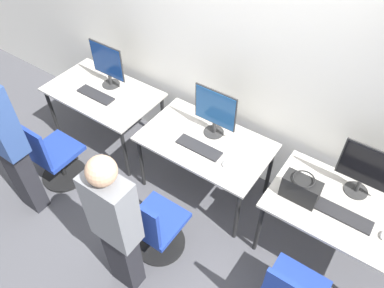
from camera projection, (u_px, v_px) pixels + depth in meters
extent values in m
plane|color=#4C4C51|center=(184.00, 212.00, 3.83)|extent=(20.00, 20.00, 0.00)
cube|color=silver|center=(238.00, 54.00, 3.33)|extent=(12.00, 0.05, 2.80)
cube|color=#BCB7AD|center=(102.00, 92.00, 4.08)|extent=(1.23, 0.75, 0.02)
cylinder|color=black|center=(53.00, 114.00, 4.38)|extent=(0.04, 0.04, 0.69)
cylinder|color=black|center=(125.00, 154.00, 3.92)|extent=(0.04, 0.04, 0.69)
cylinder|color=black|center=(93.00, 86.00, 4.75)|extent=(0.04, 0.04, 0.69)
cylinder|color=black|center=(163.00, 120.00, 4.30)|extent=(0.04, 0.04, 0.69)
cylinder|color=#2D2D2D|center=(111.00, 84.00, 4.15)|extent=(0.20, 0.20, 0.01)
cylinder|color=#2D2D2D|center=(110.00, 79.00, 4.11)|extent=(0.04, 0.04, 0.12)
cube|color=#2D2D2D|center=(107.00, 61.00, 3.94)|extent=(0.43, 0.01, 0.38)
cube|color=navy|center=(107.00, 61.00, 3.93)|extent=(0.41, 0.01, 0.36)
cube|color=#262628|center=(96.00, 95.00, 4.01)|extent=(0.44, 0.13, 0.02)
ellipsoid|color=silver|center=(114.00, 105.00, 3.89)|extent=(0.06, 0.09, 0.03)
cylinder|color=black|center=(65.00, 175.00, 4.15)|extent=(0.48, 0.48, 0.03)
cylinder|color=black|center=(61.00, 164.00, 4.02)|extent=(0.04, 0.04, 0.34)
cube|color=navy|center=(56.00, 151.00, 3.88)|extent=(0.44, 0.44, 0.05)
cube|color=navy|center=(33.00, 146.00, 3.59)|extent=(0.40, 0.04, 0.44)
cube|color=#232328|center=(25.00, 178.00, 3.62)|extent=(0.25, 0.16, 0.81)
cube|color=#BCB7AD|center=(206.00, 142.00, 3.54)|extent=(1.23, 0.75, 0.02)
cylinder|color=black|center=(141.00, 163.00, 3.84)|extent=(0.04, 0.04, 0.69)
cylinder|color=black|center=(237.00, 216.00, 3.38)|extent=(0.04, 0.04, 0.69)
cylinder|color=black|center=(179.00, 127.00, 4.21)|extent=(0.04, 0.04, 0.69)
cylinder|color=black|center=(269.00, 171.00, 3.76)|extent=(0.04, 0.04, 0.69)
cylinder|color=#2D2D2D|center=(214.00, 132.00, 3.61)|extent=(0.20, 0.20, 0.01)
cylinder|color=#2D2D2D|center=(214.00, 127.00, 3.57)|extent=(0.04, 0.04, 0.12)
cube|color=#2D2D2D|center=(215.00, 108.00, 3.40)|extent=(0.43, 0.01, 0.38)
cube|color=navy|center=(215.00, 108.00, 3.39)|extent=(0.41, 0.01, 0.36)
cube|color=#262628|center=(199.00, 147.00, 3.46)|extent=(0.44, 0.13, 0.02)
ellipsoid|color=silver|center=(226.00, 163.00, 3.32)|extent=(0.06, 0.09, 0.03)
cylinder|color=black|center=(160.00, 242.00, 3.56)|extent=(0.48, 0.48, 0.03)
cylinder|color=black|center=(159.00, 232.00, 3.43)|extent=(0.04, 0.04, 0.34)
cube|color=navy|center=(157.00, 220.00, 3.29)|extent=(0.44, 0.44, 0.05)
cube|color=navy|center=(140.00, 221.00, 3.00)|extent=(0.40, 0.04, 0.44)
cube|color=#232328|center=(124.00, 257.00, 3.08)|extent=(0.25, 0.16, 0.73)
cube|color=slate|center=(112.00, 210.00, 2.60)|extent=(0.36, 0.20, 0.63)
sphere|color=tan|center=(101.00, 171.00, 2.30)|extent=(0.20, 0.20, 0.20)
cube|color=#BCB7AD|center=(346.00, 210.00, 3.00)|extent=(1.23, 0.75, 0.02)
cylinder|color=black|center=(259.00, 228.00, 3.29)|extent=(0.04, 0.04, 0.69)
cylinder|color=black|center=(290.00, 181.00, 3.67)|extent=(0.04, 0.04, 0.69)
cylinder|color=#2D2D2D|center=(356.00, 190.00, 3.12)|extent=(0.20, 0.20, 0.01)
cylinder|color=#2D2D2D|center=(358.00, 186.00, 3.07)|extent=(0.04, 0.04, 0.12)
cube|color=#2D2D2D|center=(368.00, 166.00, 2.90)|extent=(0.43, 0.01, 0.38)
cube|color=black|center=(368.00, 167.00, 2.90)|extent=(0.41, 0.01, 0.36)
cube|color=#262628|center=(344.00, 215.00, 2.94)|extent=(0.44, 0.13, 0.02)
ellipsoid|color=silver|center=(384.00, 236.00, 2.81)|extent=(0.06, 0.09, 0.03)
cube|color=black|center=(300.00, 189.00, 3.00)|extent=(0.30, 0.14, 0.22)
torus|color=black|center=(304.00, 179.00, 2.90)|extent=(0.18, 0.18, 0.01)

